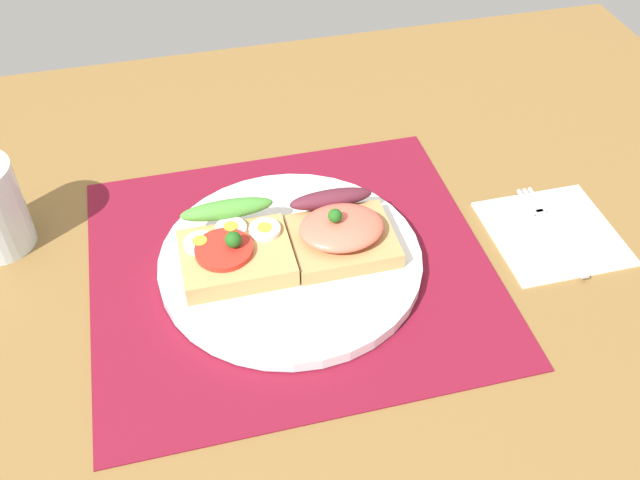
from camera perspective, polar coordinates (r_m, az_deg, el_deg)
ground_plane at (r=72.71cm, az=-2.30°, el=-3.05°), size 120.00×90.00×3.20cm
placemat at (r=71.45cm, az=-2.34°, el=-2.09°), size 39.16×35.84×0.30cm
plate at (r=70.89cm, az=-2.35°, el=-1.65°), size 25.97×25.97×1.26cm
sandwich_egg_tomato at (r=69.68cm, az=-6.91°, el=-0.50°), size 10.58×9.79×4.29cm
sandwich_salmon at (r=70.35cm, az=1.68°, el=0.68°), size 10.15×9.99×5.07cm
napkin at (r=78.59cm, az=18.06°, el=0.61°), size 12.87×12.85×0.60cm
fork at (r=78.35cm, az=17.89°, el=0.96°), size 1.62×13.72×0.32cm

